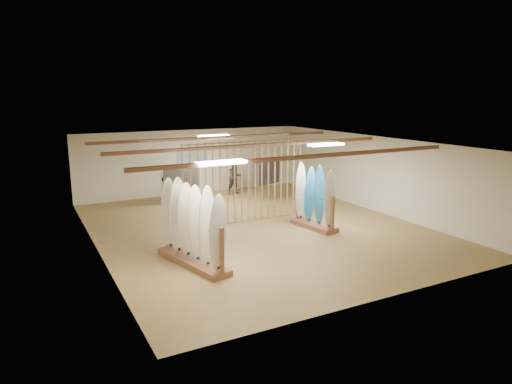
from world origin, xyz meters
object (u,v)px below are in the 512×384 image
rack_left (192,237)px  clothing_rack_b (266,173)px  rack_right (314,207)px  shopper_b (235,175)px  shopper_a (168,183)px  clothing_rack_a (181,179)px

rack_left → clothing_rack_b: 8.12m
rack_right → shopper_b: (-0.12, 5.84, 0.16)m
rack_left → shopper_a: 6.86m
clothing_rack_b → shopper_b: size_ratio=0.93×
rack_left → shopper_a: (1.42, 6.71, 0.12)m
shopper_a → rack_right: bearing=153.3°
clothing_rack_b → rack_left: bearing=-153.7°
rack_right → shopper_b: rack_right is taller
clothing_rack_a → clothing_rack_b: bearing=-8.6°
rack_left → rack_right: bearing=2.2°
shopper_a → shopper_b: 3.16m
rack_right → clothing_rack_b: size_ratio=1.29×
rack_right → clothing_rack_a: (-2.74, 5.38, 0.31)m
shopper_a → shopper_b: size_ratio=1.00×
clothing_rack_b → shopper_a: shopper_a is taller
shopper_b → clothing_rack_b: bearing=-55.4°
clothing_rack_b → shopper_a: bearing=148.7°
clothing_rack_b → shopper_a: size_ratio=0.93×
rack_right → shopper_a: size_ratio=1.20×
rack_left → shopper_a: size_ratio=1.59×
clothing_rack_a → shopper_b: size_ratio=0.90×
rack_right → shopper_b: 5.85m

